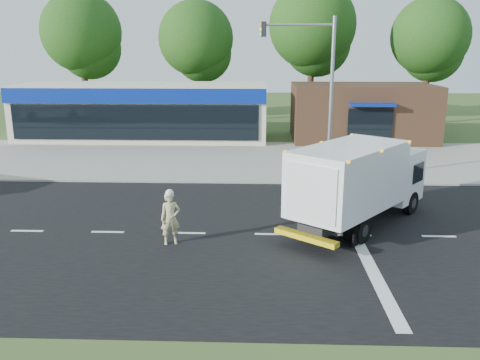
# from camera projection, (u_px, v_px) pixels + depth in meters

# --- Properties ---
(ground) EXTENTS (120.00, 120.00, 0.00)m
(ground) POSITION_uv_depth(u_px,v_px,m) (271.00, 235.00, 18.39)
(ground) COLOR #385123
(ground) RESTS_ON ground
(road_asphalt) EXTENTS (60.00, 14.00, 0.02)m
(road_asphalt) POSITION_uv_depth(u_px,v_px,m) (271.00, 234.00, 18.39)
(road_asphalt) COLOR black
(road_asphalt) RESTS_ON ground
(sidewalk) EXTENTS (60.00, 2.40, 0.12)m
(sidewalk) POSITION_uv_depth(u_px,v_px,m) (268.00, 177.00, 26.30)
(sidewalk) COLOR gray
(sidewalk) RESTS_ON ground
(parking_apron) EXTENTS (60.00, 9.00, 0.02)m
(parking_apron) POSITION_uv_depth(u_px,v_px,m) (266.00, 155.00, 31.92)
(parking_apron) COLOR gray
(parking_apron) RESTS_ON ground
(lane_markings) EXTENTS (55.20, 7.00, 0.01)m
(lane_markings) POSITION_uv_depth(u_px,v_px,m) (312.00, 249.00, 17.03)
(lane_markings) COLOR silver
(lane_markings) RESTS_ON road_asphalt
(ems_box_truck) EXTENTS (6.30, 7.04, 3.22)m
(ems_box_truck) POSITION_uv_depth(u_px,v_px,m) (359.00, 179.00, 18.83)
(ems_box_truck) COLOR black
(ems_box_truck) RESTS_ON ground
(emergency_worker) EXTENTS (0.78, 0.63, 1.96)m
(emergency_worker) POSITION_uv_depth(u_px,v_px,m) (170.00, 217.00, 17.28)
(emergency_worker) COLOR tan
(emergency_worker) RESTS_ON ground
(retail_strip_mall) EXTENTS (18.00, 6.20, 4.00)m
(retail_strip_mall) POSITION_uv_depth(u_px,v_px,m) (144.00, 111.00, 37.47)
(retail_strip_mall) COLOR beige
(retail_strip_mall) RESTS_ON ground
(brown_storefront) EXTENTS (10.00, 6.70, 4.00)m
(brown_storefront) POSITION_uv_depth(u_px,v_px,m) (362.00, 112.00, 36.95)
(brown_storefront) COLOR #382316
(brown_storefront) RESTS_ON ground
(traffic_signal_pole) EXTENTS (3.51, 0.25, 8.00)m
(traffic_signal_pole) POSITION_uv_depth(u_px,v_px,m) (318.00, 83.00, 24.40)
(traffic_signal_pole) COLOR gray
(traffic_signal_pole) RESTS_ON ground
(background_trees) EXTENTS (36.77, 7.39, 12.10)m
(background_trees) POSITION_uv_depth(u_px,v_px,m) (256.00, 38.00, 43.78)
(background_trees) COLOR #332114
(background_trees) RESTS_ON ground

